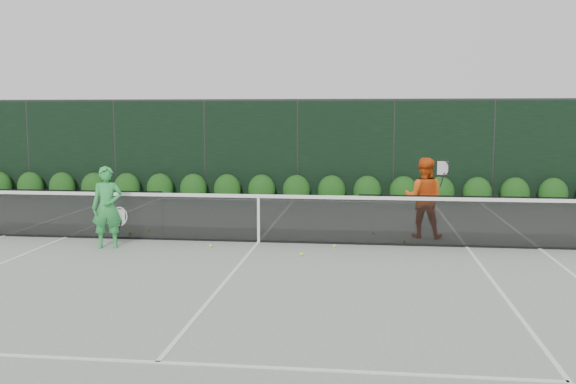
# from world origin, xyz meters

# --- Properties ---
(ground) EXTENTS (80.00, 80.00, 0.00)m
(ground) POSITION_xyz_m (0.00, 0.00, 0.00)
(ground) COLOR gray
(ground) RESTS_ON ground
(tennis_net) EXTENTS (12.90, 0.10, 1.07)m
(tennis_net) POSITION_xyz_m (-0.02, 0.00, 0.53)
(tennis_net) COLOR black
(tennis_net) RESTS_ON ground
(player_woman) EXTENTS (0.68, 0.52, 1.59)m
(player_woman) POSITION_xyz_m (-2.82, -0.86, 0.79)
(player_woman) COLOR green
(player_woman) RESTS_ON ground
(player_man) EXTENTS (0.94, 0.76, 1.68)m
(player_man) POSITION_xyz_m (3.35, 0.96, 0.84)
(player_man) COLOR #E65513
(player_man) RESTS_ON ground
(court_lines) EXTENTS (11.03, 23.83, 0.01)m
(court_lines) POSITION_xyz_m (0.00, 0.00, 0.01)
(court_lines) COLOR white
(court_lines) RESTS_ON ground
(windscreen_fence) EXTENTS (32.00, 21.07, 3.06)m
(windscreen_fence) POSITION_xyz_m (0.00, -2.71, 1.51)
(windscreen_fence) COLOR black
(windscreen_fence) RESTS_ON ground
(hedge_row) EXTENTS (31.66, 0.65, 0.94)m
(hedge_row) POSITION_xyz_m (-0.00, 7.15, 0.23)
(hedge_row) COLOR #0F390F
(hedge_row) RESTS_ON ground
(tennis_balls) EXTENTS (5.89, 2.40, 0.07)m
(tennis_balls) POSITION_xyz_m (0.21, 0.10, 0.03)
(tennis_balls) COLOR #CEF436
(tennis_balls) RESTS_ON ground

